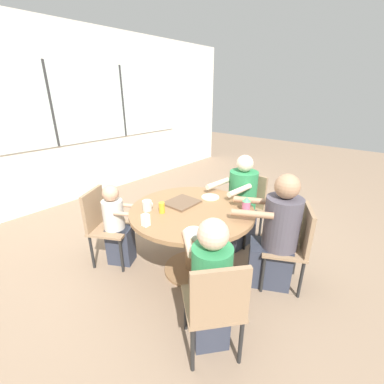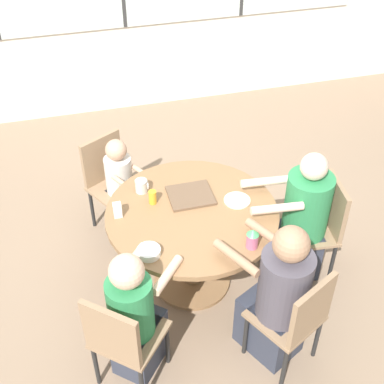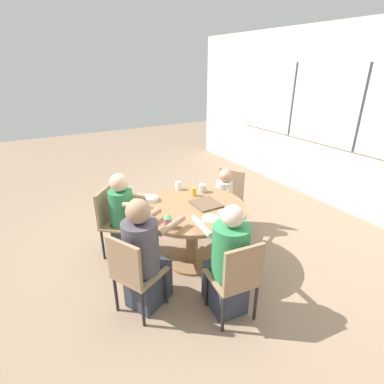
{
  "view_description": "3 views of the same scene",
  "coord_description": "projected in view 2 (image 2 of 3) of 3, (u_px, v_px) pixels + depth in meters",
  "views": [
    {
      "loc": [
        -1.75,
        -1.48,
        1.84
      ],
      "look_at": [
        0.0,
        0.0,
        0.91
      ],
      "focal_mm": 24.0,
      "sensor_mm": 36.0,
      "label": 1
    },
    {
      "loc": [
        -0.72,
        -2.74,
        3.24
      ],
      "look_at": [
        0.0,
        0.0,
        0.91
      ],
      "focal_mm": 50.0,
      "sensor_mm": 36.0,
      "label": 2
    },
    {
      "loc": [
        2.64,
        -1.49,
        2.23
      ],
      "look_at": [
        0.0,
        0.0,
        0.91
      ],
      "focal_mm": 28.0,
      "sensor_mm": 36.0,
      "label": 3
    }
  ],
  "objects": [
    {
      "name": "milk_carton_small",
      "position": [
        117.0,
        210.0,
        3.71
      ],
      "size": [
        0.06,
        0.06,
        0.11
      ],
      "color": "silver",
      "rests_on": "dining_table"
    },
    {
      "name": "chair_for_woman_green_shirt",
      "position": [
        321.0,
        221.0,
        4.05
      ],
      "size": [
        0.44,
        0.44,
        0.85
      ],
      "rotation": [
        0.0,
        0.0,
        1.47
      ],
      "color": "#937556",
      "rests_on": "ground_plane"
    },
    {
      "name": "ground_plane",
      "position": [
        192.0,
        281.0,
        4.25
      ],
      "size": [
        16.0,
        16.0,
        0.0
      ],
      "primitive_type": "plane",
      "color": "#8C725B"
    },
    {
      "name": "sippy_cup",
      "position": [
        252.0,
        238.0,
        3.46
      ],
      "size": [
        0.08,
        0.08,
        0.15
      ],
      "color": "#CC668C",
      "rests_on": "dining_table"
    },
    {
      "name": "person_toddler",
      "position": [
        122.0,
        192.0,
        4.44
      ],
      "size": [
        0.39,
        0.45,
        0.92
      ],
      "rotation": [
        0.0,
        0.0,
        -2.63
      ],
      "color": "#333847",
      "rests_on": "ground_plane"
    },
    {
      "name": "person_man_blue_shirt",
      "position": [
        278.0,
        299.0,
        3.45
      ],
      "size": [
        0.57,
        0.68,
        1.16
      ],
      "rotation": [
        0.0,
        0.0,
        0.48
      ],
      "color": "#333847",
      "rests_on": "ground_plane"
    },
    {
      "name": "plate_tortillas",
      "position": [
        237.0,
        200.0,
        3.87
      ],
      "size": [
        0.19,
        0.19,
        0.01
      ],
      "color": "beige",
      "rests_on": "dining_table"
    },
    {
      "name": "chair_for_man_blue_shirt",
      "position": [
        298.0,
        316.0,
        3.36
      ],
      "size": [
        0.54,
        0.54,
        0.85
      ],
      "rotation": [
        0.0,
        0.0,
        0.48
      ],
      "color": "#937556",
      "rests_on": "ground_plane"
    },
    {
      "name": "person_man_teal_shirt",
      "position": [
        135.0,
        319.0,
        3.36
      ],
      "size": [
        0.55,
        0.58,
        1.07
      ],
      "rotation": [
        0.0,
        0.0,
        -0.71
      ],
      "color": "#333847",
      "rests_on": "ground_plane"
    },
    {
      "name": "chair_for_man_teal_shirt",
      "position": [
        121.0,
        337.0,
        3.24
      ],
      "size": [
        0.56,
        0.56,
        0.85
      ],
      "rotation": [
        0.0,
        0.0,
        -0.71
      ],
      "color": "#937556",
      "rests_on": "ground_plane"
    },
    {
      "name": "dining_table",
      "position": [
        192.0,
        229.0,
        3.89
      ],
      "size": [
        1.23,
        1.23,
        0.73
      ],
      "color": "olive",
      "rests_on": "ground_plane"
    },
    {
      "name": "food_tray_dark",
      "position": [
        191.0,
        195.0,
        3.9
      ],
      "size": [
        0.32,
        0.29,
        0.02
      ],
      "color": "brown",
      "rests_on": "dining_table"
    },
    {
      "name": "bowl_white_shallow",
      "position": [
        149.0,
        252.0,
        3.44
      ],
      "size": [
        0.15,
        0.15,
        0.05
      ],
      "color": "white",
      "rests_on": "dining_table"
    },
    {
      "name": "juice_glass",
      "position": [
        153.0,
        197.0,
        3.82
      ],
      "size": [
        0.06,
        0.06,
        0.11
      ],
      "color": "gold",
      "rests_on": "dining_table"
    },
    {
      "name": "coffee_mug",
      "position": [
        142.0,
        186.0,
        3.93
      ],
      "size": [
        0.1,
        0.09,
        0.1
      ],
      "color": "beige",
      "rests_on": "dining_table"
    },
    {
      "name": "person_woman_green_shirt",
      "position": [
        299.0,
        223.0,
        4.03
      ],
      "size": [
        0.66,
        0.4,
        1.13
      ],
      "rotation": [
        0.0,
        0.0,
        1.47
      ],
      "color": "#333847",
      "rests_on": "ground_plane"
    },
    {
      "name": "chair_for_toddler",
      "position": [
        110.0,
        176.0,
        4.48
      ],
      "size": [
        0.54,
        0.54,
        0.85
      ],
      "rotation": [
        0.0,
        0.0,
        -2.63
      ],
      "color": "#937556",
      "rests_on": "ground_plane"
    }
  ]
}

